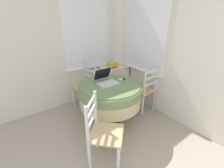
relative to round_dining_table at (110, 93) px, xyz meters
The scene contains 11 objects.
corner_room_shell 0.68m from the round_dining_table, 24.97° to the left, with size 4.54×4.88×2.55m.
round_dining_table is the anchor object (origin of this frame).
laptop 0.24m from the round_dining_table, 97.60° to the left, with size 0.35×0.35×0.25m.
computer_mouse 0.31m from the round_dining_table, ahead, with size 0.06×0.09×0.05m.
cell_phone 0.37m from the round_dining_table, ahead, with size 0.08×0.12×0.01m.
dining_chair_near_back_window 0.83m from the round_dining_table, 93.54° to the left, with size 0.49×0.50×0.95m.
dining_chair_near_right_window 0.83m from the round_dining_table, ahead, with size 0.44×0.43×0.95m.
dining_chair_camera_near 0.82m from the round_dining_table, 131.34° to the right, with size 0.59×0.59×0.95m.
corner_cabinet 1.16m from the round_dining_table, 50.34° to the left, with size 0.61×0.48×0.75m.
storage_box 1.15m from the round_dining_table, 51.74° to the left, with size 0.21×0.19×0.10m.
book_on_cabinet 1.07m from the round_dining_table, 52.47° to the left, with size 0.13×0.23×0.02m.
Camera 1 is at (-0.09, -0.01, 1.79)m, focal length 24.00 mm.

